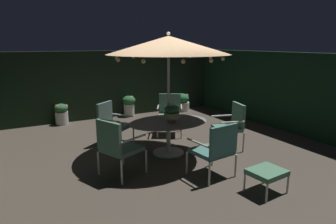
{
  "coord_description": "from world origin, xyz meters",
  "views": [
    {
      "loc": [
        -2.78,
        -5.34,
        2.29
      ],
      "look_at": [
        0.07,
        -0.1,
        0.9
      ],
      "focal_mm": 31.65,
      "sensor_mm": 36.0,
      "label": 1
    }
  ],
  "objects_px": {
    "patio_dining_table": "(168,128)",
    "patio_chair_south": "(170,111)",
    "patio_chair_east": "(216,147)",
    "centerpiece_planter": "(172,112)",
    "patio_umbrella": "(168,45)",
    "patio_chair_north": "(112,121)",
    "potted_plant_front_corner": "(182,102)",
    "potted_plant_back_center": "(61,113)",
    "patio_chair_southeast": "(231,123)",
    "ottoman_footrest": "(267,173)",
    "patio_chair_northeast": "(117,145)",
    "potted_plant_back_right": "(129,105)"
  },
  "relations": [
    {
      "from": "centerpiece_planter",
      "to": "potted_plant_back_center",
      "type": "bearing_deg",
      "value": 113.97
    },
    {
      "from": "patio_dining_table",
      "to": "patio_chair_south",
      "type": "bearing_deg",
      "value": 60.03
    },
    {
      "from": "patio_umbrella",
      "to": "ottoman_footrest",
      "type": "height_order",
      "value": "patio_umbrella"
    },
    {
      "from": "ottoman_footrest",
      "to": "patio_chair_east",
      "type": "bearing_deg",
      "value": 114.99
    },
    {
      "from": "potted_plant_front_corner",
      "to": "centerpiece_planter",
      "type": "bearing_deg",
      "value": -124.1
    },
    {
      "from": "patio_chair_southeast",
      "to": "patio_chair_northeast",
      "type": "bearing_deg",
      "value": -176.52
    },
    {
      "from": "patio_umbrella",
      "to": "patio_chair_northeast",
      "type": "bearing_deg",
      "value": -157.23
    },
    {
      "from": "patio_chair_northeast",
      "to": "patio_chair_east",
      "type": "distance_m",
      "value": 1.7
    },
    {
      "from": "patio_chair_east",
      "to": "potted_plant_back_center",
      "type": "distance_m",
      "value": 5.21
    },
    {
      "from": "patio_umbrella",
      "to": "potted_plant_back_center",
      "type": "height_order",
      "value": "patio_umbrella"
    },
    {
      "from": "centerpiece_planter",
      "to": "potted_plant_front_corner",
      "type": "height_order",
      "value": "centerpiece_planter"
    },
    {
      "from": "patio_chair_north",
      "to": "patio_chair_south",
      "type": "height_order",
      "value": "patio_chair_south"
    },
    {
      "from": "patio_chair_southeast",
      "to": "patio_chair_north",
      "type": "bearing_deg",
      "value": 145.77
    },
    {
      "from": "ottoman_footrest",
      "to": "potted_plant_back_right",
      "type": "relative_size",
      "value": 0.88
    },
    {
      "from": "patio_chair_north",
      "to": "ottoman_footrest",
      "type": "distance_m",
      "value": 3.63
    },
    {
      "from": "patio_chair_south",
      "to": "potted_plant_back_right",
      "type": "distance_m",
      "value": 2.29
    },
    {
      "from": "patio_dining_table",
      "to": "patio_chair_southeast",
      "type": "height_order",
      "value": "patio_chair_southeast"
    },
    {
      "from": "patio_chair_south",
      "to": "potted_plant_front_corner",
      "type": "bearing_deg",
      "value": 52.1
    },
    {
      "from": "potted_plant_back_center",
      "to": "potted_plant_front_corner",
      "type": "bearing_deg",
      "value": -1.82
    },
    {
      "from": "patio_chair_northeast",
      "to": "patio_chair_south",
      "type": "relative_size",
      "value": 1.02
    },
    {
      "from": "patio_chair_northeast",
      "to": "patio_chair_southeast",
      "type": "height_order",
      "value": "patio_chair_northeast"
    },
    {
      "from": "potted_plant_back_right",
      "to": "potted_plant_front_corner",
      "type": "bearing_deg",
      "value": -4.22
    },
    {
      "from": "patio_chair_southeast",
      "to": "patio_chair_east",
      "type": "bearing_deg",
      "value": -139.73
    },
    {
      "from": "patio_dining_table",
      "to": "ottoman_footrest",
      "type": "xyz_separation_m",
      "value": [
        0.53,
        -2.22,
        -0.23
      ]
    },
    {
      "from": "centerpiece_planter",
      "to": "potted_plant_back_center",
      "type": "relative_size",
      "value": 0.66
    },
    {
      "from": "patio_dining_table",
      "to": "patio_chair_southeast",
      "type": "bearing_deg",
      "value": -15.92
    },
    {
      "from": "patio_chair_north",
      "to": "patio_umbrella",
      "type": "bearing_deg",
      "value": -52.49
    },
    {
      "from": "patio_chair_north",
      "to": "ottoman_footrest",
      "type": "xyz_separation_m",
      "value": [
        1.39,
        -3.35,
        -0.22
      ]
    },
    {
      "from": "patio_chair_north",
      "to": "potted_plant_front_corner",
      "type": "height_order",
      "value": "patio_chair_north"
    },
    {
      "from": "potted_plant_front_corner",
      "to": "potted_plant_back_center",
      "type": "height_order",
      "value": "potted_plant_back_center"
    },
    {
      "from": "patio_umbrella",
      "to": "potted_plant_back_center",
      "type": "distance_m",
      "value": 4.29
    },
    {
      "from": "patio_chair_north",
      "to": "patio_chair_southeast",
      "type": "distance_m",
      "value": 2.7
    },
    {
      "from": "patio_umbrella",
      "to": "patio_chair_northeast",
      "type": "height_order",
      "value": "patio_umbrella"
    },
    {
      "from": "patio_dining_table",
      "to": "patio_chair_east",
      "type": "relative_size",
      "value": 1.74
    },
    {
      "from": "patio_chair_northeast",
      "to": "patio_chair_south",
      "type": "xyz_separation_m",
      "value": [
        2.03,
        1.78,
        -0.0
      ]
    },
    {
      "from": "patio_chair_south",
      "to": "potted_plant_front_corner",
      "type": "xyz_separation_m",
      "value": [
        1.66,
        2.13,
        -0.28
      ]
    },
    {
      "from": "patio_dining_table",
      "to": "centerpiece_planter",
      "type": "height_order",
      "value": "centerpiece_planter"
    },
    {
      "from": "patio_chair_south",
      "to": "patio_umbrella",
      "type": "bearing_deg",
      "value": -119.97
    },
    {
      "from": "patio_chair_north",
      "to": "patio_chair_east",
      "type": "distance_m",
      "value": 2.74
    },
    {
      "from": "patio_dining_table",
      "to": "patio_umbrella",
      "type": "relative_size",
      "value": 0.68
    },
    {
      "from": "patio_chair_southeast",
      "to": "ottoman_footrest",
      "type": "bearing_deg",
      "value": -114.51
    },
    {
      "from": "patio_umbrella",
      "to": "patio_chair_south",
      "type": "bearing_deg",
      "value": 60.03
    },
    {
      "from": "patio_chair_north",
      "to": "ottoman_footrest",
      "type": "bearing_deg",
      "value": -67.39
    },
    {
      "from": "patio_umbrella",
      "to": "patio_chair_north",
      "type": "distance_m",
      "value": 2.22
    },
    {
      "from": "patio_umbrella",
      "to": "patio_chair_southeast",
      "type": "bearing_deg",
      "value": -15.92
    },
    {
      "from": "patio_chair_south",
      "to": "potted_plant_front_corner",
      "type": "height_order",
      "value": "patio_chair_south"
    },
    {
      "from": "patio_dining_table",
      "to": "patio_chair_south",
      "type": "relative_size",
      "value": 1.68
    },
    {
      "from": "patio_chair_east",
      "to": "potted_plant_back_right",
      "type": "bearing_deg",
      "value": 86.26
    },
    {
      "from": "patio_umbrella",
      "to": "patio_chair_north",
      "type": "relative_size",
      "value": 2.57
    },
    {
      "from": "patio_dining_table",
      "to": "potted_plant_back_center",
      "type": "bearing_deg",
      "value": 114.54
    }
  ]
}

